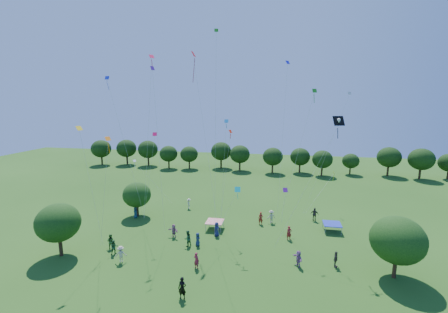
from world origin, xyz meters
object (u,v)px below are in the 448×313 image
Objects in this scene: tent_blue at (332,224)px; pirate_kite at (337,124)px; near_tree_east at (398,240)px; near_tree_west at (58,223)px; tent_red_stripe at (215,222)px; red_high_kite at (197,83)px; man_in_black at (182,288)px; near_tree_north at (137,195)px.

pirate_kite is (-1.09, -5.00, 13.32)m from tent_blue.
near_tree_west is at bearing -176.40° from near_tree_east.
near_tree_east is at bearing -21.83° from tent_red_stripe.
tent_blue is 0.10× the size of red_high_kite.
near_tree_west is 16.34m from man_in_black.
pirate_kite is (13.74, 11.56, 13.38)m from man_in_black.
red_high_kite is at bearing -173.82° from tent_blue.
near_tree_west is 2.68× the size of tent_red_stripe.
pirate_kite is (26.27, -5.41, 11.09)m from near_tree_north.
tent_red_stripe is 0.10× the size of red_high_kite.
red_high_kite is (-21.47, 7.93, 15.07)m from near_tree_east.
near_tree_east reaches higher than near_tree_west.
near_tree_east is 12.70m from pirate_kite.
near_tree_north is at bearing 130.72° from man_in_black.
tent_red_stripe is at bearing 168.21° from pirate_kite.
near_tree_east reaches higher than tent_blue.
red_high_kite reaches higher than pirate_kite.
near_tree_west is 1.16× the size of near_tree_north.
man_in_black is 0.14× the size of pirate_kite.
red_high_kite is (-2.15, 0.19, 17.88)m from tent_red_stripe.
near_tree_east is at bearing 23.87° from man_in_black.
near_tree_north is 0.84× the size of near_tree_east.
near_tree_north reaches higher than man_in_black.
tent_blue is at bearing 52.42° from man_in_black.
pirate_kite is at bearing 137.55° from near_tree_east.
near_tree_east reaches higher than man_in_black.
near_tree_west is 2.68× the size of tent_blue.
red_high_kite is (10.05, -2.28, 15.64)m from near_tree_north.
tent_blue is (27.36, -0.41, -2.24)m from near_tree_north.
near_tree_east is 2.76× the size of tent_blue.
pirate_kite is (29.17, 6.97, 10.53)m from near_tree_west.
man_in_black is (15.42, -4.59, -2.85)m from near_tree_west.
red_high_kite is at bearing 103.85° from man_in_black.
near_tree_east is at bearing 3.60° from near_tree_west.
near_tree_north is at bearing 168.54° from tent_red_stripe.
tent_red_stripe and tent_blue have the same top height.
tent_red_stripe is (-19.32, 7.74, -2.81)m from near_tree_east.
pirate_kite is at bearing -102.34° from tent_blue.
tent_red_stripe is at bearing 158.17° from near_tree_east.
tent_blue is 24.96m from red_high_kite.
man_in_black reaches higher than tent_blue.
tent_red_stripe is 1.00× the size of tent_blue.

